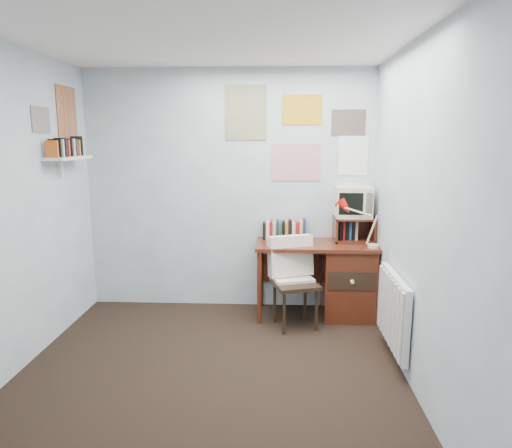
{
  "coord_description": "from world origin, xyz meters",
  "views": [
    {
      "loc": [
        0.51,
        -3.0,
        1.8
      ],
      "look_at": [
        0.32,
        0.95,
        1.05
      ],
      "focal_mm": 32.0,
      "sensor_mm": 36.0,
      "label": 1
    }
  ],
  "objects": [
    {
      "name": "desk_chair",
      "position": [
        0.69,
        1.18,
        0.42
      ],
      "size": [
        0.53,
        0.52,
        0.85
      ],
      "primitive_type": "cube",
      "rotation": [
        0.0,
        0.0,
        0.3
      ],
      "color": "black",
      "rests_on": "ground"
    },
    {
      "name": "right_wall",
      "position": [
        1.5,
        0.0,
        1.25
      ],
      "size": [
        0.02,
        3.5,
        2.5
      ],
      "primitive_type": "cube",
      "color": "silver",
      "rests_on": "ground"
    },
    {
      "name": "ground",
      "position": [
        0.0,
        0.0,
        0.0
      ],
      "size": [
        3.5,
        3.5,
        0.0
      ],
      "primitive_type": "plane",
      "color": "black",
      "rests_on": "ground"
    },
    {
      "name": "desk_lamp",
      "position": [
        1.44,
        1.32,
        0.96
      ],
      "size": [
        0.33,
        0.3,
        0.41
      ],
      "primitive_type": "cube",
      "rotation": [
        0.0,
        0.0,
        0.22
      ],
      "color": "red",
      "rests_on": "desk"
    },
    {
      "name": "posters_back",
      "position": [
        0.7,
        1.74,
        1.85
      ],
      "size": [
        1.2,
        0.01,
        0.9
      ],
      "primitive_type": "cube",
      "color": "white",
      "rests_on": "back_wall"
    },
    {
      "name": "wall_shelf",
      "position": [
        -1.4,
        1.1,
        1.62
      ],
      "size": [
        0.2,
        0.62,
        0.24
      ],
      "primitive_type": "cube",
      "color": "white",
      "rests_on": "left_wall"
    },
    {
      "name": "crt_tv",
      "position": [
        1.27,
        1.61,
        1.18
      ],
      "size": [
        0.36,
        0.33,
        0.34
      ],
      "primitive_type": "cube",
      "rotation": [
        0.0,
        0.0,
        -0.01
      ],
      "color": "beige",
      "rests_on": "tv_riser"
    },
    {
      "name": "posters_left",
      "position": [
        -1.49,
        1.1,
        2.0
      ],
      "size": [
        0.01,
        0.7,
        0.6
      ],
      "primitive_type": "cube",
      "color": "white",
      "rests_on": "left_wall"
    },
    {
      "name": "tv_riser",
      "position": [
        1.29,
        1.59,
        0.89
      ],
      "size": [
        0.4,
        0.3,
        0.25
      ],
      "primitive_type": "cube",
      "color": "#582414",
      "rests_on": "desk"
    },
    {
      "name": "desk",
      "position": [
        1.17,
        1.48,
        0.41
      ],
      "size": [
        1.2,
        0.55,
        0.76
      ],
      "color": "#582414",
      "rests_on": "ground"
    },
    {
      "name": "ceiling",
      "position": [
        0.0,
        0.0,
        2.5
      ],
      "size": [
        3.0,
        3.5,
        0.02
      ],
      "primitive_type": "cube",
      "color": "white",
      "rests_on": "back_wall"
    },
    {
      "name": "book_row",
      "position": [
        0.66,
        1.66,
        0.87
      ],
      "size": [
        0.6,
        0.14,
        0.22
      ],
      "primitive_type": "cube",
      "color": "#582414",
      "rests_on": "desk"
    },
    {
      "name": "radiator",
      "position": [
        1.46,
        0.55,
        0.42
      ],
      "size": [
        0.09,
        0.8,
        0.6
      ],
      "primitive_type": "cube",
      "color": "white",
      "rests_on": "right_wall"
    },
    {
      "name": "back_wall",
      "position": [
        0.0,
        1.75,
        1.25
      ],
      "size": [
        3.0,
        0.02,
        2.5
      ],
      "primitive_type": "cube",
      "color": "silver",
      "rests_on": "ground"
    }
  ]
}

